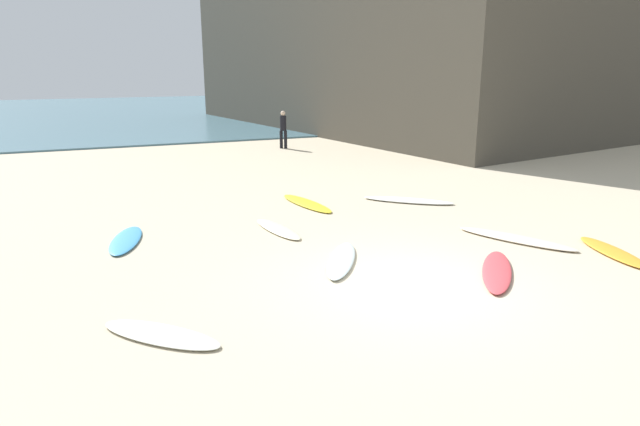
{
  "coord_description": "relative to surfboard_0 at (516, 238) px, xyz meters",
  "views": [
    {
      "loc": [
        -4.96,
        -7.56,
        3.65
      ],
      "look_at": [
        -0.03,
        3.96,
        0.3
      ],
      "focal_mm": 31.3,
      "sensor_mm": 36.0,
      "label": 1
    }
  ],
  "objects": [
    {
      "name": "ground_plane",
      "position": [
        -3.38,
        -1.25,
        -0.04
      ],
      "size": [
        120.0,
        120.0,
        0.0
      ],
      "primitive_type": "plane",
      "color": "beige"
    },
    {
      "name": "beachgoer_near",
      "position": [
        -0.05,
        14.72,
        0.88
      ],
      "size": [
        0.39,
        0.39,
        1.66
      ],
      "rotation": [
        0.0,
        0.0,
        2.53
      ],
      "color": "black",
      "rests_on": "ground_plane"
    },
    {
      "name": "surfboard_0",
      "position": [
        0.0,
        0.0,
        0.0
      ],
      "size": [
        1.63,
        2.56,
        0.09
      ],
      "primitive_type": "ellipsoid",
      "rotation": [
        0.0,
        0.0,
        0.46
      ],
      "color": "#F3E1C6",
      "rests_on": "ground_plane"
    },
    {
      "name": "ocean_water",
      "position": [
        -3.38,
        37.79,
        -0.0
      ],
      "size": [
        120.0,
        40.0,
        0.08
      ],
      "primitive_type": "cube",
      "color": "slate",
      "rests_on": "ground_plane"
    },
    {
      "name": "coastal_headland",
      "position": [
        14.8,
        22.23,
        6.54
      ],
      "size": [
        29.0,
        29.74,
        13.17
      ],
      "primitive_type": "cube",
      "rotation": [
        0.0,
        0.0,
        0.17
      ],
      "color": "#474238",
      "rests_on": "ground_plane"
    },
    {
      "name": "surfboard_6",
      "position": [
        -4.01,
        0.25,
        0.0
      ],
      "size": [
        1.54,
        2.06,
        0.09
      ],
      "primitive_type": "ellipsoid",
      "rotation": [
        0.0,
        0.0,
        2.58
      ],
      "color": "silver",
      "rests_on": "ground_plane"
    },
    {
      "name": "surfboard_8",
      "position": [
        -4.45,
        2.71,
        -0.01
      ],
      "size": [
        0.76,
        1.99,
        0.07
      ],
      "primitive_type": "ellipsoid",
      "rotation": [
        0.0,
        0.0,
        3.29
      ],
      "color": "#F7EDC7",
      "rests_on": "ground_plane"
    },
    {
      "name": "surfboard_1",
      "position": [
        -2.95,
        4.69,
        -0.01
      ],
      "size": [
        0.88,
        2.41,
        0.07
      ],
      "primitive_type": "ellipsoid",
      "rotation": [
        0.0,
        0.0,
        0.15
      ],
      "color": "yellow",
      "rests_on": "ground_plane"
    },
    {
      "name": "surfboard_7",
      "position": [
        -7.69,
        3.18,
        -0.0
      ],
      "size": [
        1.07,
        2.12,
        0.08
      ],
      "primitive_type": "ellipsoid",
      "rotation": [
        0.0,
        0.0,
        -0.26
      ],
      "color": "#44A0DE",
      "rests_on": "ground_plane"
    },
    {
      "name": "surfboard_2",
      "position": [
        -1.68,
        -1.39,
        0.0
      ],
      "size": [
        1.85,
        2.04,
        0.09
      ],
      "primitive_type": "ellipsoid",
      "rotation": [
        0.0,
        0.0,
        -0.71
      ],
      "color": "#DC464C",
      "rests_on": "ground_plane"
    },
    {
      "name": "surfboard_4",
      "position": [
        1.16,
        -1.44,
        -0.0
      ],
      "size": [
        1.02,
        2.08,
        0.08
      ],
      "primitive_type": "ellipsoid",
      "rotation": [
        0.0,
        0.0,
        -0.26
      ],
      "color": "#F3A02B",
      "rests_on": "ground_plane"
    },
    {
      "name": "surfboard_3",
      "position": [
        -7.6,
        -1.5,
        -0.01
      ],
      "size": [
        1.73,
        1.77,
        0.07
      ],
      "primitive_type": "ellipsoid",
      "rotation": [
        0.0,
        0.0,
        0.76
      ],
      "color": "silver",
      "rests_on": "ground_plane"
    },
    {
      "name": "surfboard_5",
      "position": [
        -0.27,
        3.89,
        -0.0
      ],
      "size": [
        2.24,
        2.06,
        0.08
      ],
      "primitive_type": "ellipsoid",
      "rotation": [
        0.0,
        0.0,
        3.99
      ],
      "color": "white",
      "rests_on": "ground_plane"
    }
  ]
}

